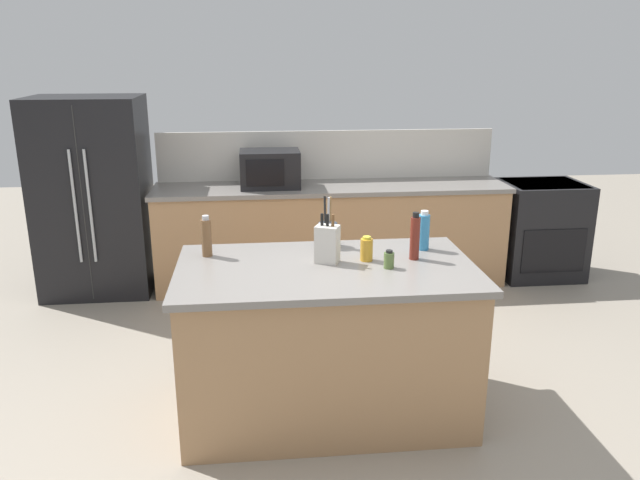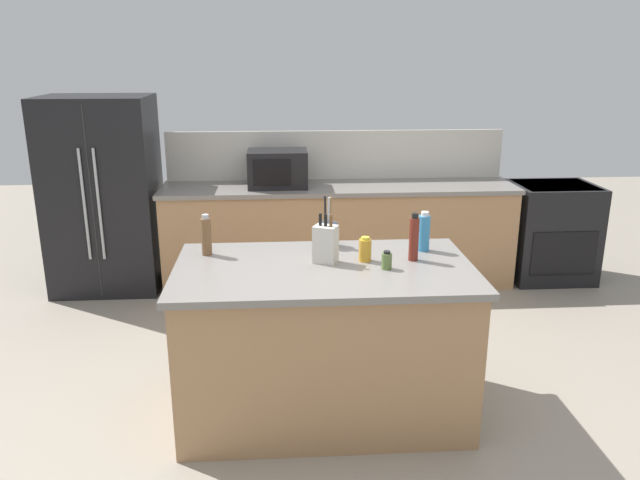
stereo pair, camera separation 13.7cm
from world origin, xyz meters
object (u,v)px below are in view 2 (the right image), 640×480
pepper_grinder (206,236)px  dish_soap_bottle (424,232)px  range_oven (551,231)px  utensil_crock (328,234)px  microwave (278,169)px  honey_jar (365,250)px  vinegar_bottle (414,238)px  spice_jar_oregano (387,261)px  knife_block (326,244)px  refrigerator (103,195)px

pepper_grinder → dish_soap_bottle: (1.32, -0.01, -0.00)m
range_oven → utensil_crock: (-2.29, -1.82, 0.56)m
microwave → honey_jar: microwave is taller
utensil_crock → pepper_grinder: size_ratio=1.28×
microwave → vinegar_bottle: (0.79, -2.13, -0.03)m
utensil_crock → spice_jar_oregano: 0.54m
microwave → utensil_crock: bearing=-80.3°
range_oven → utensil_crock: bearing=-141.5°
knife_block → pepper_grinder: 0.73m
knife_block → honey_jar: size_ratio=1.97×
range_oven → honey_jar: bearing=-134.6°
range_oven → vinegar_bottle: 2.86m
knife_block → utensil_crock: size_ratio=0.91×
pepper_grinder → vinegar_bottle: bearing=-8.7°
dish_soap_bottle → pepper_grinder: bearing=179.6°
utensil_crock → dish_soap_bottle: utensil_crock is taller
pepper_grinder → knife_block: bearing=-15.1°
pepper_grinder → refrigerator: bearing=119.8°
utensil_crock → dish_soap_bottle: size_ratio=1.29×
refrigerator → pepper_grinder: bearing=-60.2°
honey_jar → vinegar_bottle: bearing=-0.9°
range_oven → knife_block: 3.21m
utensil_crock → pepper_grinder: utensil_crock is taller
honey_jar → spice_jar_oregano: bearing=-54.7°
microwave → vinegar_bottle: size_ratio=1.86×
microwave → refrigerator: bearing=178.1°
refrigerator → dish_soap_bottle: (2.46, -2.00, 0.18)m
refrigerator → honey_jar: (2.08, -2.17, 0.13)m
microwave → range_oven: bearing=-0.0°
range_oven → pepper_grinder: 3.65m
utensil_crock → vinegar_bottle: (0.48, -0.31, 0.05)m
refrigerator → honey_jar: size_ratio=11.88×
microwave → honey_jar: bearing=-76.7°
utensil_crock → spice_jar_oregano: utensil_crock is taller
honey_jar → knife_block: bearing=-178.1°
spice_jar_oregano → utensil_crock: bearing=123.3°
knife_block → utensil_crock: 0.32m
range_oven → honey_jar: (-2.09, -2.12, 0.54)m
vinegar_bottle → microwave: bearing=110.3°
range_oven → vinegar_bottle: size_ratio=3.23×
microwave → pepper_grinder: (-0.43, -1.94, -0.05)m
utensil_crock → vinegar_bottle: 0.57m
microwave → knife_block: microwave is taller
utensil_crock → dish_soap_bottle: 0.60m
range_oven → spice_jar_oregano: bearing=-131.3°
knife_block → honey_jar: (0.23, 0.01, -0.04)m
range_oven → microwave: size_ratio=1.73×
knife_block → vinegar_bottle: knife_block is taller
pepper_grinder → vinegar_bottle: size_ratio=0.88×
pepper_grinder → microwave: bearing=77.4°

